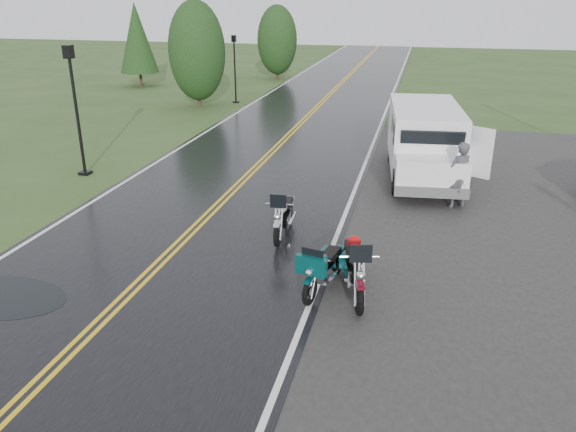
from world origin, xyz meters
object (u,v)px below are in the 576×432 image
object	(u,v)px
lamp_post_near_left	(77,112)
lamp_post_far_left	(235,69)
motorcycle_teal	(310,281)
van_white	(399,158)
person_at_van	(459,176)
motorcycle_silver	(278,224)
motorcycle_red	(360,285)

from	to	relation	value
lamp_post_near_left	lamp_post_far_left	world-z (taller)	lamp_post_near_left
lamp_post_far_left	motorcycle_teal	bearing A→B (deg)	-67.88
motorcycle_teal	van_white	world-z (taller)	van_white
van_white	person_at_van	size ratio (longest dim) A/B	3.18
motorcycle_silver	van_white	xyz separation A→B (m)	(2.64, 4.68, 0.57)
lamp_post_near_left	motorcycle_teal	bearing A→B (deg)	-36.34
motorcycle_red	motorcycle_teal	distance (m)	1.02
motorcycle_teal	lamp_post_far_left	bearing A→B (deg)	124.70
motorcycle_teal	person_at_van	world-z (taller)	person_at_van
motorcycle_teal	lamp_post_near_left	distance (m)	11.83
motorcycle_red	motorcycle_teal	bearing A→B (deg)	159.77
motorcycle_teal	person_at_van	xyz separation A→B (m)	(3.10, 6.57, 0.38)
motorcycle_silver	lamp_post_near_left	bearing A→B (deg)	147.78
motorcycle_red	motorcycle_teal	world-z (taller)	motorcycle_red
motorcycle_silver	van_white	size ratio (longest dim) A/B	0.36
motorcycle_red	motorcycle_silver	bearing A→B (deg)	117.87
motorcycle_red	motorcycle_silver	world-z (taller)	motorcycle_red
person_at_van	motorcycle_teal	bearing A→B (deg)	32.13
motorcycle_silver	lamp_post_near_left	world-z (taller)	lamp_post_near_left
motorcycle_red	person_at_van	world-z (taller)	person_at_van
motorcycle_teal	lamp_post_near_left	world-z (taller)	lamp_post_near_left
person_at_van	lamp_post_near_left	xyz separation A→B (m)	(-12.54, 0.37, 1.23)
motorcycle_silver	van_white	bearing A→B (deg)	56.73
motorcycle_teal	motorcycle_silver	bearing A→B (deg)	129.94
motorcycle_red	motorcycle_teal	size ratio (longest dim) A/B	1.18
motorcycle_red	lamp_post_far_left	world-z (taller)	lamp_post_far_left
van_white	person_at_van	xyz separation A→B (m)	(1.78, -0.67, -0.24)
motorcycle_red	lamp_post_near_left	bearing A→B (deg)	132.81
motorcycle_teal	van_white	xyz separation A→B (m)	(1.32, 7.24, 0.62)
van_white	motorcycle_red	bearing A→B (deg)	-98.07
motorcycle_teal	motorcycle_silver	xyz separation A→B (m)	(-1.32, 2.56, 0.05)
motorcycle_red	van_white	distance (m)	7.39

